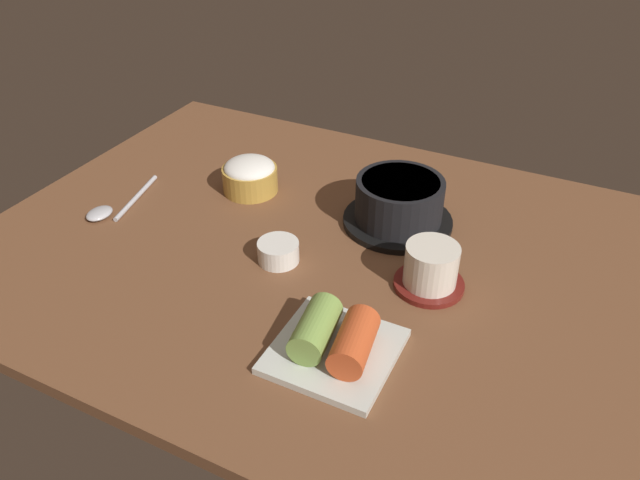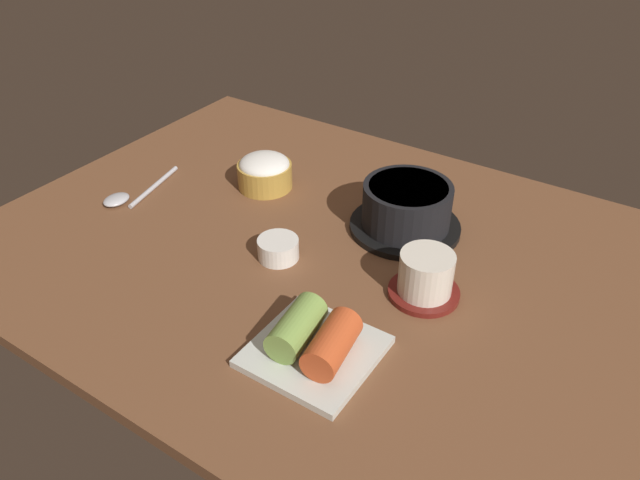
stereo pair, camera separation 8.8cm
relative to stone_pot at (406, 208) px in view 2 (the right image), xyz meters
The scene contains 7 objects.
dining_table 15.36cm from the stone_pot, 128.60° to the right, with size 100.00×76.00×2.00cm, color brown.
stone_pot is the anchor object (origin of this frame).
rice_bowl 26.43cm from the stone_pot, behind, with size 9.41×9.41×6.00cm.
tea_cup_with_saucer 15.94cm from the stone_pot, 53.84° to the right, with size 9.74×9.74×6.62cm.
banchan_cup_center 20.87cm from the stone_pot, 125.69° to the right, with size 6.07×6.07×3.10cm.
kimchi_plate 30.54cm from the stone_pot, 83.90° to the right, with size 14.39×14.39×5.33cm.
spoon 46.77cm from the stone_pot, 157.94° to the right, with size 5.43×16.32×1.35cm.
Camera 2 is at (41.82, -62.36, 55.85)cm, focal length 34.35 mm.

